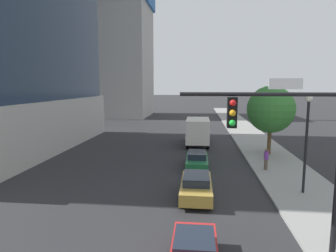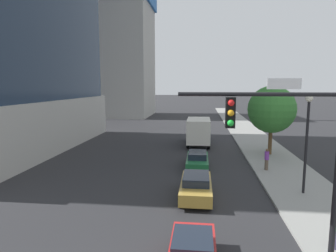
{
  "view_description": "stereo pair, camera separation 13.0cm",
  "coord_description": "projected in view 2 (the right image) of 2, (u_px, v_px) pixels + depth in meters",
  "views": [
    {
      "loc": [
        2.07,
        -6.79,
        6.78
      ],
      "look_at": [
        0.07,
        12.12,
        4.13
      ],
      "focal_mm": 31.32,
      "sensor_mm": 36.0,
      "label": 1
    },
    {
      "loc": [
        2.2,
        -6.78,
        6.78
      ],
      "look_at": [
        0.07,
        12.12,
        4.13
      ],
      "focal_mm": 31.32,
      "sensor_mm": 36.0,
      "label": 2
    }
  ],
  "objects": [
    {
      "name": "box_truck",
      "position": [
        199.0,
        130.0,
        33.33
      ],
      "size": [
        2.5,
        6.98,
        3.08
      ],
      "color": "#1E4799",
      "rests_on": "ground"
    },
    {
      "name": "traffic_light_pole",
      "position": [
        291.0,
        142.0,
        9.93
      ],
      "size": [
        5.52,
        0.48,
        6.87
      ],
      "color": "black",
      "rests_on": "sidewalk"
    },
    {
      "name": "sidewalk",
      "position": [
        273.0,
        160.0,
        26.55
      ],
      "size": [
        4.75,
        120.0,
        0.15
      ],
      "primitive_type": "cube",
      "color": "gray",
      "rests_on": "ground"
    },
    {
      "name": "car_green",
      "position": [
        197.0,
        160.0,
        24.2
      ],
      "size": [
        1.75,
        4.49,
        1.36
      ],
      "color": "#1E6638",
      "rests_on": "ground"
    },
    {
      "name": "pedestrian_purple_shirt",
      "position": [
        267.0,
        159.0,
        23.03
      ],
      "size": [
        0.34,
        0.34,
        1.7
      ],
      "color": "brown",
      "rests_on": "sidewalk"
    },
    {
      "name": "street_lamp",
      "position": [
        307.0,
        130.0,
        17.65
      ],
      "size": [
        0.44,
        0.44,
        6.09
      ],
      "color": "black",
      "rests_on": "sidewalk"
    },
    {
      "name": "construction_building",
      "position": [
        116.0,
        48.0,
        64.12
      ],
      "size": [
        22.57,
        15.32,
        35.05
      ],
      "color": "#B2AFA8",
      "rests_on": "ground"
    },
    {
      "name": "street_tree",
      "position": [
        272.0,
        109.0,
        27.85
      ],
      "size": [
        4.5,
        4.5,
        6.61
      ],
      "color": "brown",
      "rests_on": "sidewalk"
    },
    {
      "name": "car_gold",
      "position": [
        196.0,
        186.0,
        17.74
      ],
      "size": [
        1.84,
        4.61,
        1.45
      ],
      "color": "#AD8938",
      "rests_on": "ground"
    }
  ]
}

